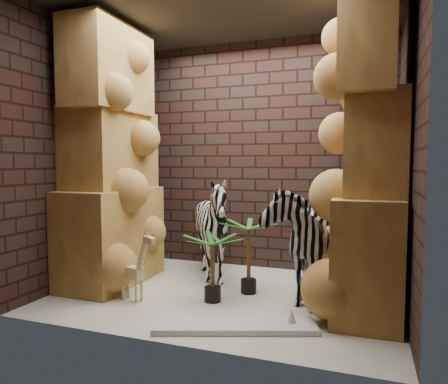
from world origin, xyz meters
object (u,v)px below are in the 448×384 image
at_px(zebra_left, 213,234).
at_px(palm_back, 213,268).
at_px(zebra_right, 298,231).
at_px(giraffe_toy, 132,264).
at_px(surfboard, 235,325).
at_px(palm_front, 249,257).

distance_m(zebra_left, palm_back, 0.79).
distance_m(zebra_right, palm_back, 0.97).
bearing_deg(palm_back, giraffe_toy, -162.84).
bearing_deg(palm_back, surfboard, -53.28).
bearing_deg(zebra_left, surfboard, -48.03).
relative_size(zebra_left, surfboard, 0.89).
distance_m(palm_back, surfboard, 0.77).
xyz_separation_m(giraffe_toy, palm_front, (1.06, 0.62, 0.03)).
distance_m(palm_front, palm_back, 0.47).
height_order(zebra_right, giraffe_toy, zebra_right).
bearing_deg(palm_front, surfboard, -81.04).
bearing_deg(palm_front, giraffe_toy, -149.76).
height_order(zebra_left, surfboard, zebra_left).
distance_m(giraffe_toy, surfboard, 1.30).
bearing_deg(palm_front, zebra_right, 6.92).
bearing_deg(palm_front, palm_back, -126.00).
height_order(palm_front, palm_back, palm_front).
bearing_deg(zebra_right, giraffe_toy, -162.16).
relative_size(palm_front, surfboard, 0.58).
relative_size(zebra_left, giraffe_toy, 1.65).
bearing_deg(zebra_right, palm_front, -178.58).
relative_size(zebra_right, zebra_left, 1.14).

